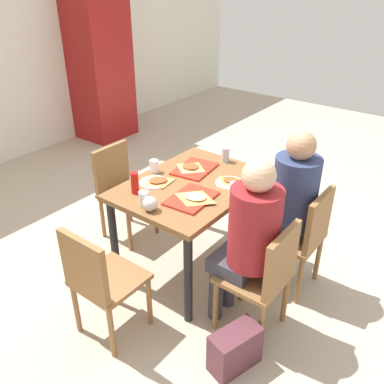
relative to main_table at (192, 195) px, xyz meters
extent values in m
cube|color=#B7A893|center=(0.00, 0.00, -0.67)|extent=(10.00, 10.00, 0.02)
cube|color=brown|center=(0.00, 0.00, 0.08)|extent=(1.13, 0.83, 0.04)
cylinder|color=black|center=(-0.50, -0.36, -0.30)|extent=(0.06, 0.06, 0.72)
cylinder|color=black|center=(0.50, -0.36, -0.30)|extent=(0.06, 0.06, 0.72)
cylinder|color=black|center=(-0.50, 0.36, -0.30)|extent=(0.06, 0.06, 0.72)
cylinder|color=black|center=(0.50, 0.36, -0.30)|extent=(0.06, 0.06, 0.72)
cube|color=olive|center=(-0.28, -0.72, -0.24)|extent=(0.40, 0.40, 0.03)
cube|color=olive|center=(-0.28, -0.90, -0.02)|extent=(0.38, 0.04, 0.40)
cylinder|color=olive|center=(-0.45, -0.55, -0.46)|extent=(0.04, 0.04, 0.41)
cylinder|color=olive|center=(-0.11, -0.55, -0.46)|extent=(0.04, 0.04, 0.41)
cylinder|color=olive|center=(-0.45, -0.89, -0.46)|extent=(0.04, 0.04, 0.41)
cylinder|color=olive|center=(-0.11, -0.89, -0.46)|extent=(0.04, 0.04, 0.41)
cube|color=olive|center=(0.28, -0.72, -0.24)|extent=(0.40, 0.40, 0.03)
cube|color=olive|center=(0.28, -0.90, -0.02)|extent=(0.38, 0.04, 0.40)
cylinder|color=olive|center=(0.11, -0.55, -0.46)|extent=(0.04, 0.04, 0.41)
cylinder|color=olive|center=(0.45, -0.55, -0.46)|extent=(0.04, 0.04, 0.41)
cylinder|color=olive|center=(0.11, -0.89, -0.46)|extent=(0.04, 0.04, 0.41)
cylinder|color=olive|center=(0.45, -0.89, -0.46)|extent=(0.04, 0.04, 0.41)
cube|color=olive|center=(0.00, 0.72, -0.24)|extent=(0.40, 0.40, 0.03)
cube|color=olive|center=(0.00, 0.90, -0.02)|extent=(0.38, 0.04, 0.40)
cylinder|color=olive|center=(0.17, 0.55, -0.46)|extent=(0.04, 0.04, 0.41)
cylinder|color=olive|center=(-0.17, 0.55, -0.46)|extent=(0.04, 0.04, 0.41)
cylinder|color=olive|center=(0.17, 0.89, -0.46)|extent=(0.04, 0.04, 0.41)
cylinder|color=olive|center=(-0.17, 0.89, -0.46)|extent=(0.04, 0.04, 0.41)
cube|color=olive|center=(-0.86, 0.00, -0.24)|extent=(0.40, 0.40, 0.03)
cube|color=olive|center=(-1.04, 0.00, -0.02)|extent=(0.04, 0.38, 0.40)
cylinder|color=olive|center=(-0.69, 0.17, -0.46)|extent=(0.04, 0.04, 0.41)
cylinder|color=olive|center=(-0.69, -0.17, -0.46)|extent=(0.04, 0.04, 0.41)
cylinder|color=olive|center=(-1.03, 0.17, -0.46)|extent=(0.04, 0.04, 0.41)
cylinder|color=olive|center=(-1.03, -0.17, -0.46)|extent=(0.04, 0.04, 0.41)
cylinder|color=#383842|center=(-0.36, -0.49, -0.44)|extent=(0.10, 0.10, 0.44)
cylinder|color=#383842|center=(-0.20, -0.49, -0.44)|extent=(0.10, 0.10, 0.44)
cube|color=#383842|center=(-0.28, -0.59, -0.17)|extent=(0.32, 0.28, 0.10)
cylinder|color=maroon|center=(-0.28, -0.70, 0.14)|extent=(0.32, 0.32, 0.52)
sphere|color=#DBAD89|center=(-0.28, -0.70, 0.49)|extent=(0.20, 0.20, 0.20)
cylinder|color=#383842|center=(0.20, -0.49, -0.44)|extent=(0.10, 0.10, 0.44)
cylinder|color=#383842|center=(0.36, -0.49, -0.44)|extent=(0.10, 0.10, 0.44)
cube|color=#383842|center=(0.28, -0.59, -0.17)|extent=(0.32, 0.28, 0.10)
cylinder|color=navy|center=(0.28, -0.70, 0.14)|extent=(0.32, 0.32, 0.52)
sphere|color=tan|center=(0.28, -0.70, 0.49)|extent=(0.20, 0.20, 0.20)
cube|color=red|center=(-0.20, -0.15, 0.11)|extent=(0.38, 0.29, 0.02)
cube|color=red|center=(0.20, 0.12, 0.11)|extent=(0.39, 0.31, 0.02)
cylinder|color=white|center=(-0.17, 0.23, 0.11)|extent=(0.22, 0.22, 0.01)
cylinder|color=white|center=(0.17, -0.23, 0.11)|extent=(0.22, 0.22, 0.01)
pyramid|color=tan|center=(-0.19, -0.17, 0.12)|extent=(0.22, 0.26, 0.01)
ellipsoid|color=#D8C67F|center=(-0.19, -0.17, 0.13)|extent=(0.15, 0.18, 0.01)
pyramid|color=#DBAD60|center=(0.18, 0.15, 0.12)|extent=(0.19, 0.21, 0.01)
ellipsoid|color=#B74723|center=(0.18, 0.15, 0.13)|extent=(0.13, 0.15, 0.01)
pyramid|color=tan|center=(-0.15, 0.20, 0.12)|extent=(0.25, 0.24, 0.01)
ellipsoid|color=#B74723|center=(-0.15, 0.20, 0.13)|extent=(0.18, 0.17, 0.01)
pyramid|color=#C68C47|center=(0.18, -0.22, 0.12)|extent=(0.16, 0.20, 0.01)
ellipsoid|color=#B74723|center=(0.18, -0.22, 0.13)|extent=(0.11, 0.14, 0.01)
cylinder|color=white|center=(-0.03, 0.35, 0.15)|extent=(0.07, 0.07, 0.10)
cylinder|color=white|center=(0.03, -0.35, 0.15)|extent=(0.07, 0.07, 0.10)
cylinder|color=white|center=(-0.45, 0.06, 0.15)|extent=(0.07, 0.07, 0.10)
cylinder|color=#B7BCC6|center=(0.48, 0.02, 0.16)|extent=(0.07, 0.07, 0.12)
cylinder|color=red|center=(-0.37, 0.23, 0.18)|extent=(0.06, 0.06, 0.16)
sphere|color=silver|center=(-0.48, -0.02, 0.15)|extent=(0.10, 0.10, 0.10)
cube|color=#592D38|center=(-0.63, -0.82, -0.52)|extent=(0.35, 0.24, 0.28)
cube|color=maroon|center=(1.65, 2.85, 0.29)|extent=(0.70, 0.60, 1.90)
camera|label=1|loc=(-2.17, -1.67, 1.52)|focal=38.58mm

